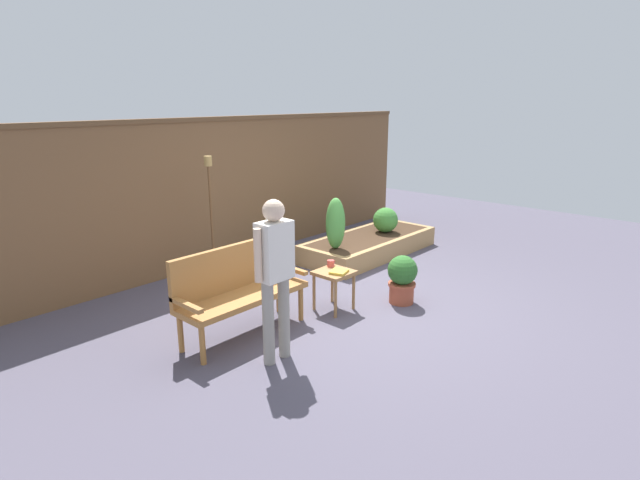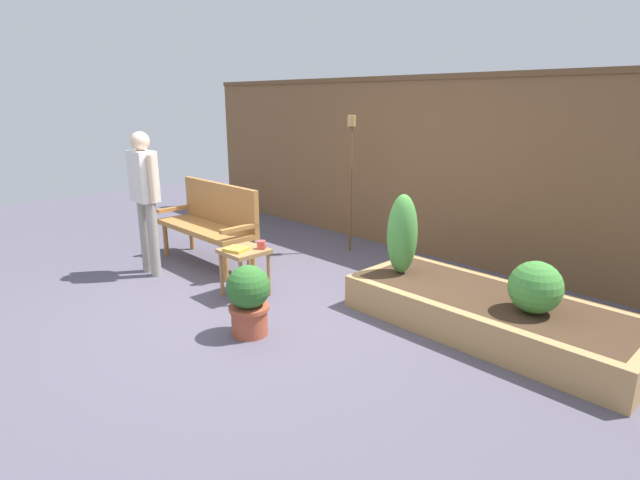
{
  "view_description": "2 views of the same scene",
  "coord_description": "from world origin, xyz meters",
  "px_view_note": "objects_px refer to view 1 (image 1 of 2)",
  "views": [
    {
      "loc": [
        -4.59,
        -3.45,
        2.42
      ],
      "look_at": [
        -0.21,
        0.48,
        0.76
      ],
      "focal_mm": 28.33,
      "sensor_mm": 36.0,
      "label": 1
    },
    {
      "loc": [
        3.49,
        -2.57,
        1.88
      ],
      "look_at": [
        0.14,
        0.67,
        0.57
      ],
      "focal_mm": 28.11,
      "sensor_mm": 36.0,
      "label": 2
    }
  ],
  "objects_px": {
    "shrub_far_corner": "(385,220)",
    "person_by_bench": "(275,267)",
    "tiki_torch": "(210,197)",
    "book_on_table": "(339,272)",
    "garden_bench": "(237,284)",
    "cup_on_table": "(331,263)",
    "potted_boxwood": "(402,278)",
    "shrub_near_bench": "(335,224)",
    "side_table": "(334,278)"
  },
  "relations": [
    {
      "from": "shrub_near_bench",
      "to": "person_by_bench",
      "type": "xyz_separation_m",
      "value": [
        -2.43,
        -1.33,
        0.26
      ]
    },
    {
      "from": "side_table",
      "to": "cup_on_table",
      "type": "distance_m",
      "value": 0.21
    },
    {
      "from": "potted_boxwood",
      "to": "shrub_far_corner",
      "type": "bearing_deg",
      "value": 40.06
    },
    {
      "from": "side_table",
      "to": "shrub_near_bench",
      "type": "bearing_deg",
      "value": 39.59
    },
    {
      "from": "tiki_torch",
      "to": "person_by_bench",
      "type": "bearing_deg",
      "value": -112.81
    },
    {
      "from": "book_on_table",
      "to": "tiki_torch",
      "type": "distance_m",
      "value": 2.09
    },
    {
      "from": "garden_bench",
      "to": "shrub_far_corner",
      "type": "distance_m",
      "value": 3.61
    },
    {
      "from": "tiki_torch",
      "to": "person_by_bench",
      "type": "height_order",
      "value": "tiki_torch"
    },
    {
      "from": "side_table",
      "to": "shrub_near_bench",
      "type": "relative_size",
      "value": 0.64
    },
    {
      "from": "garden_bench",
      "to": "tiki_torch",
      "type": "relative_size",
      "value": 0.85
    },
    {
      "from": "garden_bench",
      "to": "cup_on_table",
      "type": "relative_size",
      "value": 12.21
    },
    {
      "from": "person_by_bench",
      "to": "side_table",
      "type": "bearing_deg",
      "value": 16.08
    },
    {
      "from": "person_by_bench",
      "to": "shrub_far_corner",
      "type": "bearing_deg",
      "value": 19.77
    },
    {
      "from": "potted_boxwood",
      "to": "tiki_torch",
      "type": "relative_size",
      "value": 0.35
    },
    {
      "from": "cup_on_table",
      "to": "potted_boxwood",
      "type": "xyz_separation_m",
      "value": [
        0.61,
        -0.61,
        -0.2
      ]
    },
    {
      "from": "garden_bench",
      "to": "cup_on_table",
      "type": "height_order",
      "value": "garden_bench"
    },
    {
      "from": "potted_boxwood",
      "to": "tiki_torch",
      "type": "xyz_separation_m",
      "value": [
        -1.04,
        2.35,
        0.84
      ]
    },
    {
      "from": "book_on_table",
      "to": "person_by_bench",
      "type": "height_order",
      "value": "person_by_bench"
    },
    {
      "from": "potted_boxwood",
      "to": "shrub_near_bench",
      "type": "relative_size",
      "value": 0.79
    },
    {
      "from": "garden_bench",
      "to": "book_on_table",
      "type": "xyz_separation_m",
      "value": [
        1.12,
        -0.44,
        -0.05
      ]
    },
    {
      "from": "tiki_torch",
      "to": "garden_bench",
      "type": "bearing_deg",
      "value": -118.11
    },
    {
      "from": "cup_on_table",
      "to": "book_on_table",
      "type": "distance_m",
      "value": 0.25
    },
    {
      "from": "potted_boxwood",
      "to": "person_by_bench",
      "type": "height_order",
      "value": "person_by_bench"
    },
    {
      "from": "cup_on_table",
      "to": "potted_boxwood",
      "type": "relative_size",
      "value": 0.2
    },
    {
      "from": "cup_on_table",
      "to": "person_by_bench",
      "type": "relative_size",
      "value": 0.08
    },
    {
      "from": "shrub_near_bench",
      "to": "person_by_bench",
      "type": "bearing_deg",
      "value": -151.35
    },
    {
      "from": "cup_on_table",
      "to": "shrub_far_corner",
      "type": "xyz_separation_m",
      "value": [
        2.33,
        0.83,
        -0.02
      ]
    },
    {
      "from": "shrub_near_bench",
      "to": "shrub_far_corner",
      "type": "bearing_deg",
      "value": 0.0
    },
    {
      "from": "side_table",
      "to": "shrub_far_corner",
      "type": "distance_m",
      "value": 2.61
    },
    {
      "from": "shrub_near_bench",
      "to": "person_by_bench",
      "type": "height_order",
      "value": "person_by_bench"
    },
    {
      "from": "cup_on_table",
      "to": "shrub_near_bench",
      "type": "height_order",
      "value": "shrub_near_bench"
    },
    {
      "from": "cup_on_table",
      "to": "book_on_table",
      "type": "xyz_separation_m",
      "value": [
        -0.11,
        -0.22,
        -0.02
      ]
    },
    {
      "from": "book_on_table",
      "to": "person_by_bench",
      "type": "xyz_separation_m",
      "value": [
        -1.25,
        -0.28,
        0.44
      ]
    },
    {
      "from": "cup_on_table",
      "to": "potted_boxwood",
      "type": "height_order",
      "value": "potted_boxwood"
    },
    {
      "from": "garden_bench",
      "to": "book_on_table",
      "type": "distance_m",
      "value": 1.21
    },
    {
      "from": "side_table",
      "to": "shrub_near_bench",
      "type": "distance_m",
      "value": 1.53
    },
    {
      "from": "tiki_torch",
      "to": "cup_on_table",
      "type": "bearing_deg",
      "value": -76.13
    },
    {
      "from": "potted_boxwood",
      "to": "shrub_near_bench",
      "type": "xyz_separation_m",
      "value": [
        0.45,
        1.44,
        0.35
      ]
    },
    {
      "from": "tiki_torch",
      "to": "shrub_near_bench",
      "type": "bearing_deg",
      "value": -31.35
    },
    {
      "from": "shrub_far_corner",
      "to": "tiki_torch",
      "type": "bearing_deg",
      "value": 161.76
    },
    {
      "from": "shrub_far_corner",
      "to": "tiki_torch",
      "type": "relative_size",
      "value": 0.24
    },
    {
      "from": "shrub_far_corner",
      "to": "person_by_bench",
      "type": "bearing_deg",
      "value": -160.23
    },
    {
      "from": "garden_bench",
      "to": "potted_boxwood",
      "type": "xyz_separation_m",
      "value": [
        1.85,
        -0.84,
        -0.22
      ]
    },
    {
      "from": "side_table",
      "to": "shrub_far_corner",
      "type": "height_order",
      "value": "shrub_far_corner"
    },
    {
      "from": "tiki_torch",
      "to": "person_by_bench",
      "type": "xyz_separation_m",
      "value": [
        -0.94,
        -2.23,
        -0.23
      ]
    },
    {
      "from": "garden_bench",
      "to": "person_by_bench",
      "type": "relative_size",
      "value": 0.92
    },
    {
      "from": "potted_boxwood",
      "to": "shrub_far_corner",
      "type": "relative_size",
      "value": 1.47
    },
    {
      "from": "shrub_far_corner",
      "to": "person_by_bench",
      "type": "distance_m",
      "value": 3.95
    },
    {
      "from": "tiki_torch",
      "to": "shrub_far_corner",
      "type": "bearing_deg",
      "value": -18.24
    },
    {
      "from": "shrub_near_bench",
      "to": "tiki_torch",
      "type": "bearing_deg",
      "value": 148.65
    }
  ]
}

